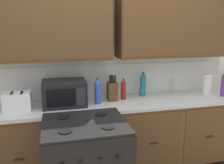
{
  "coord_description": "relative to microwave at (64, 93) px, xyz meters",
  "views": [
    {
      "loc": [
        -0.7,
        -2.36,
        1.79
      ],
      "look_at": [
        -0.06,
        0.27,
        1.15
      ],
      "focal_mm": 38.91,
      "sensor_mm": 36.0,
      "label": 1
    }
  ],
  "objects": [
    {
      "name": "toaster",
      "position": [
        -0.5,
        -0.05,
        -0.04
      ],
      "size": [
        0.28,
        0.18,
        0.19
      ],
      "color": "white",
      "rests_on": "counter_run"
    },
    {
      "name": "bottle_violet",
      "position": [
        1.99,
        -0.12,
        0.02
      ],
      "size": [
        0.08,
        0.08,
        0.33
      ],
      "color": "#663384",
      "rests_on": "counter_run"
    },
    {
      "name": "bottle_red",
      "position": [
        0.71,
        0.05,
        -0.01
      ],
      "size": [
        0.06,
        0.06,
        0.26
      ],
      "color": "maroon",
      "rests_on": "counter_run"
    },
    {
      "name": "bottle_blue",
      "position": [
        0.37,
        -0.04,
        0.01
      ],
      "size": [
        0.07,
        0.07,
        0.3
      ],
      "color": "blue",
      "rests_on": "counter_run"
    },
    {
      "name": "paper_towel_roll",
      "position": [
        1.86,
        0.05,
        -0.01
      ],
      "size": [
        0.12,
        0.12,
        0.26
      ],
      "primitive_type": "cylinder",
      "color": "white",
      "rests_on": "counter_run"
    },
    {
      "name": "knife_block",
      "position": [
        0.57,
        0.05,
        -0.02
      ],
      "size": [
        0.11,
        0.14,
        0.31
      ],
      "color": "#52361E",
      "rests_on": "counter_run"
    },
    {
      "name": "wall_unit",
      "position": [
        0.6,
        0.17,
        0.6
      ],
      "size": [
        4.11,
        0.4,
        2.41
      ],
      "color": "silver",
      "rests_on": "ground_plane"
    },
    {
      "name": "sink_faucet",
      "position": [
        1.45,
        0.19,
        -0.04
      ],
      "size": [
        0.02,
        0.02,
        0.2
      ],
      "primitive_type": "cylinder",
      "color": "#B2B5BA",
      "rests_on": "counter_run"
    },
    {
      "name": "counter_run",
      "position": [
        0.6,
        -0.02,
        -0.58
      ],
      "size": [
        2.94,
        0.64,
        0.9
      ],
      "color": "black",
      "rests_on": "ground_plane"
    },
    {
      "name": "bottle_teal",
      "position": [
        0.99,
        0.14,
        0.01
      ],
      "size": [
        0.08,
        0.08,
        0.31
      ],
      "color": "#1E707A",
      "rests_on": "counter_run"
    },
    {
      "name": "microwave",
      "position": [
        0.0,
        0.0,
        0.0
      ],
      "size": [
        0.48,
        0.37,
        0.28
      ],
      "color": "black",
      "rests_on": "counter_run"
    }
  ]
}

